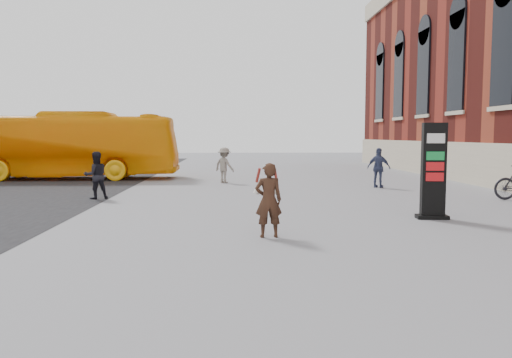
{
  "coord_description": "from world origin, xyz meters",
  "views": [
    {
      "loc": [
        -0.88,
        -10.88,
        2.1
      ],
      "look_at": [
        -0.36,
        0.29,
        1.13
      ],
      "focal_mm": 35.0,
      "sensor_mm": 36.0,
      "label": 1
    }
  ],
  "objects_px": {
    "woman": "(268,199)",
    "info_pylon": "(433,171)",
    "bus": "(56,146)",
    "pedestrian_c": "(379,168)",
    "pedestrian_a": "(96,175)",
    "pedestrian_b": "(224,165)"
  },
  "relations": [
    {
      "from": "bus",
      "to": "pedestrian_c",
      "type": "distance_m",
      "value": 15.16
    },
    {
      "from": "info_pylon",
      "to": "pedestrian_a",
      "type": "xyz_separation_m",
      "value": [
        -9.57,
        4.41,
        -0.42
      ]
    },
    {
      "from": "info_pylon",
      "to": "pedestrian_b",
      "type": "xyz_separation_m",
      "value": [
        -5.41,
        9.88,
        -0.42
      ]
    },
    {
      "from": "woman",
      "to": "pedestrian_b",
      "type": "height_order",
      "value": "pedestrian_b"
    },
    {
      "from": "woman",
      "to": "pedestrian_b",
      "type": "distance_m",
      "value": 12.02
    },
    {
      "from": "pedestrian_c",
      "to": "pedestrian_b",
      "type": "bearing_deg",
      "value": 14.58
    },
    {
      "from": "pedestrian_b",
      "to": "pedestrian_c",
      "type": "xyz_separation_m",
      "value": [
        6.26,
        -2.36,
        0.02
      ]
    },
    {
      "from": "info_pylon",
      "to": "pedestrian_b",
      "type": "distance_m",
      "value": 11.27
    },
    {
      "from": "woman",
      "to": "info_pylon",
      "type": "bearing_deg",
      "value": -158.86
    },
    {
      "from": "info_pylon",
      "to": "pedestrian_b",
      "type": "height_order",
      "value": "info_pylon"
    },
    {
      "from": "woman",
      "to": "pedestrian_b",
      "type": "xyz_separation_m",
      "value": [
        -1.1,
        11.97,
        -0.0
      ]
    },
    {
      "from": "pedestrian_b",
      "to": "pedestrian_c",
      "type": "bearing_deg",
      "value": -159.66
    },
    {
      "from": "pedestrian_b",
      "to": "info_pylon",
      "type": "bearing_deg",
      "value": 159.7
    },
    {
      "from": "info_pylon",
      "to": "pedestrian_a",
      "type": "height_order",
      "value": "info_pylon"
    },
    {
      "from": "info_pylon",
      "to": "woman",
      "type": "distance_m",
      "value": 4.81
    },
    {
      "from": "info_pylon",
      "to": "pedestrian_b",
      "type": "relative_size",
      "value": 1.54
    },
    {
      "from": "pedestrian_a",
      "to": "info_pylon",
      "type": "bearing_deg",
      "value": 127.11
    },
    {
      "from": "pedestrian_a",
      "to": "pedestrian_b",
      "type": "relative_size",
      "value": 1.0
    },
    {
      "from": "woman",
      "to": "pedestrian_c",
      "type": "distance_m",
      "value": 10.91
    },
    {
      "from": "pedestrian_a",
      "to": "pedestrian_c",
      "type": "xyz_separation_m",
      "value": [
        10.42,
        3.12,
        0.02
      ]
    },
    {
      "from": "bus",
      "to": "pedestrian_a",
      "type": "distance_m",
      "value": 8.8
    },
    {
      "from": "info_pylon",
      "to": "pedestrian_c",
      "type": "distance_m",
      "value": 7.58
    }
  ]
}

